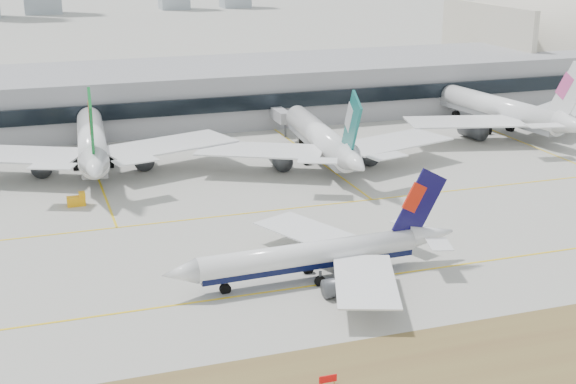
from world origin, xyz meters
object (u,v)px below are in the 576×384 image
object	(u,v)px
widebody_china_air	(503,111)
terminal	(185,93)
taxiing_airliner	(319,255)
widebody_cathay	(322,140)
widebody_eva	(92,143)

from	to	relation	value
widebody_china_air	terminal	bearing A→B (deg)	52.03
terminal	taxiing_airliner	bearing A→B (deg)	-91.74
widebody_cathay	widebody_china_air	xyz separation A→B (m)	(56.25, 13.11, 0.30)
taxiing_airliner	widebody_china_air	xyz separation A→B (m)	(79.84, 73.25, 2.15)
widebody_china_air	terminal	distance (m)	88.21
widebody_cathay	terminal	size ratio (longest dim) A/B	0.22
widebody_cathay	terminal	bearing A→B (deg)	24.26
taxiing_airliner	widebody_eva	world-z (taller)	widebody_eva
terminal	widebody_cathay	bearing A→B (deg)	-70.78
widebody_china_air	taxiing_airliner	bearing A→B (deg)	124.72
taxiing_airliner	terminal	distance (m)	117.66
taxiing_airliner	widebody_eva	distance (m)	77.53
widebody_cathay	widebody_china_air	size ratio (longest dim) A/B	0.96
terminal	widebody_china_air	bearing A→B (deg)	-30.15
taxiing_airliner	terminal	size ratio (longest dim) A/B	0.17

